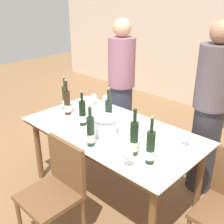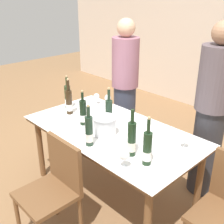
# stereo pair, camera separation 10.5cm
# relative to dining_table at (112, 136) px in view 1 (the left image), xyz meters

# --- Properties ---
(ground_plane) EXTENTS (12.00, 12.00, 0.00)m
(ground_plane) POSITION_rel_dining_table_xyz_m (0.00, 0.00, -0.66)
(ground_plane) COLOR olive
(dining_table) EXTENTS (1.70, 0.92, 0.73)m
(dining_table) POSITION_rel_dining_table_xyz_m (0.00, 0.00, 0.00)
(dining_table) COLOR brown
(dining_table) RESTS_ON ground_plane
(ice_bucket) EXTENTS (0.22, 0.22, 0.17)m
(ice_bucket) POSITION_rel_dining_table_xyz_m (0.02, -0.11, 0.16)
(ice_bucket) COLOR silver
(ice_bucket) RESTS_ON dining_table
(wine_bottle_0) EXTENTS (0.07, 0.07, 0.38)m
(wine_bottle_0) POSITION_rel_dining_table_xyz_m (-0.58, -0.07, 0.20)
(wine_bottle_0) COLOR #332314
(wine_bottle_0) RESTS_ON dining_table
(wine_bottle_1) EXTENTS (0.07, 0.07, 0.39)m
(wine_bottle_1) POSITION_rel_dining_table_xyz_m (-0.06, 0.02, 0.20)
(wine_bottle_1) COLOR #1E3323
(wine_bottle_1) RESTS_ON dining_table
(wine_bottle_2) EXTENTS (0.07, 0.07, 0.39)m
(wine_bottle_2) POSITION_rel_dining_table_xyz_m (0.59, -0.20, 0.20)
(wine_bottle_2) COLOR black
(wine_bottle_2) RESTS_ON dining_table
(wine_bottle_3) EXTENTS (0.07, 0.07, 0.37)m
(wine_bottle_3) POSITION_rel_dining_table_xyz_m (-0.71, 0.01, 0.20)
(wine_bottle_3) COLOR #28381E
(wine_bottle_3) RESTS_ON dining_table
(wine_bottle_4) EXTENTS (0.07, 0.07, 0.37)m
(wine_bottle_4) POSITION_rel_dining_table_xyz_m (0.07, -0.33, 0.20)
(wine_bottle_4) COLOR #1E3323
(wine_bottle_4) RESTS_ON dining_table
(wine_bottle_5) EXTENTS (0.07, 0.07, 0.39)m
(wine_bottle_5) POSITION_rel_dining_table_xyz_m (0.42, -0.19, 0.21)
(wine_bottle_5) COLOR black
(wine_bottle_5) RESTS_ON dining_table
(wine_bottle_6) EXTENTS (0.07, 0.07, 0.35)m
(wine_bottle_6) POSITION_rel_dining_table_xyz_m (-0.28, -0.12, 0.19)
(wine_bottle_6) COLOR black
(wine_bottle_6) RESTS_ON dining_table
(wine_glass_0) EXTENTS (0.07, 0.07, 0.13)m
(wine_glass_0) POSITION_rel_dining_table_xyz_m (-0.59, 0.32, 0.16)
(wine_glass_0) COLOR white
(wine_glass_0) RESTS_ON dining_table
(wine_glass_1) EXTENTS (0.08, 0.08, 0.15)m
(wine_glass_1) POSITION_rel_dining_table_xyz_m (0.50, -0.36, 0.17)
(wine_glass_1) COLOR white
(wine_glass_1) RESTS_ON dining_table
(wine_glass_2) EXTENTS (0.07, 0.07, 0.14)m
(wine_glass_2) POSITION_rel_dining_table_xyz_m (-0.44, 0.36, 0.17)
(wine_glass_2) COLOR white
(wine_glass_2) RESTS_ON dining_table
(wine_glass_3) EXTENTS (0.07, 0.07, 0.13)m
(wine_glass_3) POSITION_rel_dining_table_xyz_m (0.66, 0.20, 0.16)
(wine_glass_3) COLOR white
(wine_glass_3) RESTS_ON dining_table
(chair_near_front) EXTENTS (0.42, 0.42, 0.86)m
(chair_near_front) POSITION_rel_dining_table_xyz_m (0.05, -0.69, -0.16)
(chair_near_front) COLOR brown
(chair_near_front) RESTS_ON ground_plane
(person_host) EXTENTS (0.33, 0.33, 1.65)m
(person_host) POSITION_rel_dining_table_xyz_m (-0.61, 0.80, 0.17)
(person_host) COLOR #383F56
(person_host) RESTS_ON ground_plane
(person_guest_left) EXTENTS (0.33, 0.33, 1.71)m
(person_guest_left) POSITION_rel_dining_table_xyz_m (0.60, 0.72, 0.20)
(person_guest_left) COLOR #2D2D33
(person_guest_left) RESTS_ON ground_plane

